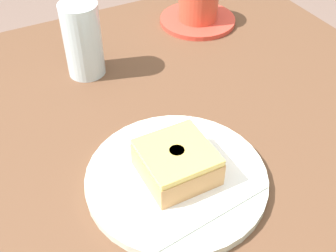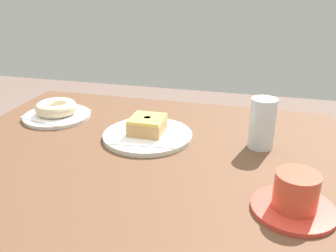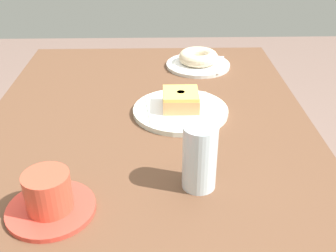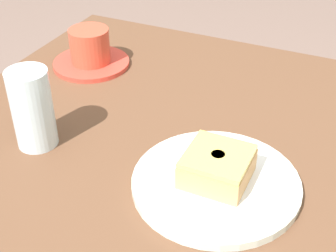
{
  "view_description": "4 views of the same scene",
  "coord_description": "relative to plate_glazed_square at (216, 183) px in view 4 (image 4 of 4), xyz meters",
  "views": [
    {
      "loc": [
        0.32,
        -0.26,
        1.19
      ],
      "look_at": [
        -0.07,
        -0.05,
        0.78
      ],
      "focal_mm": 45.55,
      "sensor_mm": 36.0,
      "label": 1
    },
    {
      "loc": [
        -0.27,
        0.75,
        1.15
      ],
      "look_at": [
        -0.05,
        -0.08,
        0.8
      ],
      "focal_mm": 38.47,
      "sensor_mm": 36.0,
      "label": 2
    },
    {
      "loc": [
        -0.89,
        -0.03,
        1.24
      ],
      "look_at": [
        -0.11,
        -0.05,
        0.79
      ],
      "focal_mm": 43.8,
      "sensor_mm": 36.0,
      "label": 3
    },
    {
      "loc": [
        0.16,
        -0.57,
        1.22
      ],
      "look_at": [
        -0.09,
        -0.03,
        0.8
      ],
      "focal_mm": 51.82,
      "sensor_mm": 36.0,
      "label": 4
    }
  ],
  "objects": [
    {
      "name": "table",
      "position": [
        -0.01,
        0.08,
        -0.12
      ],
      "size": [
        0.99,
        0.79,
        0.76
      ],
      "color": "brown",
      "rests_on": "ground_plane"
    },
    {
      "name": "plate_glazed_square",
      "position": [
        0.0,
        0.0,
        0.0
      ],
      "size": [
        0.24,
        0.24,
        0.01
      ],
      "primitive_type": "cylinder",
      "color": "silver",
      "rests_on": "table"
    },
    {
      "name": "napkin_glazed_square",
      "position": [
        0.0,
        0.0,
        0.01
      ],
      "size": [
        0.18,
        0.18,
        0.0
      ],
      "primitive_type": "cube",
      "rotation": [
        0.0,
        0.0,
        0.11
      ],
      "color": "white",
      "rests_on": "plate_glazed_square"
    },
    {
      "name": "donut_glazed_square",
      "position": [
        0.0,
        0.0,
        0.03
      ],
      "size": [
        0.09,
        0.09,
        0.04
      ],
      "color": "tan",
      "rests_on": "napkin_glazed_square"
    },
    {
      "name": "water_glass",
      "position": [
        -0.29,
        -0.02,
        0.06
      ],
      "size": [
        0.06,
        0.06,
        0.13
      ],
      "primitive_type": "cylinder",
      "color": "silver",
      "rests_on": "table"
    },
    {
      "name": "coffee_cup",
      "position": [
        -0.36,
        0.24,
        0.03
      ],
      "size": [
        0.15,
        0.15,
        0.08
      ],
      "color": "#DA3F31",
      "rests_on": "table"
    }
  ]
}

